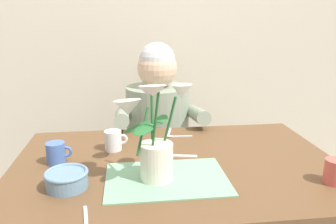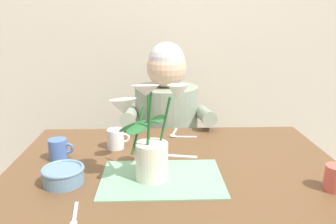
# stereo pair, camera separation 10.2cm
# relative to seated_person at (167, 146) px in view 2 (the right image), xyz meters

# --- Properties ---
(wood_panel_backdrop) EXTENTS (4.00, 0.10, 2.50)m
(wood_panel_backdrop) POSITION_rel_seated_person_xyz_m (0.01, 0.43, 0.69)
(wood_panel_backdrop) COLOR beige
(wood_panel_backdrop) RESTS_ON ground_plane
(dining_table) EXTENTS (1.20, 0.80, 0.74)m
(dining_table) POSITION_rel_seated_person_xyz_m (0.01, -0.62, 0.08)
(dining_table) COLOR brown
(dining_table) RESTS_ON ground_plane
(seated_person) EXTENTS (0.45, 0.47, 1.14)m
(seated_person) POSITION_rel_seated_person_xyz_m (0.00, 0.00, 0.00)
(seated_person) COLOR #4C4C56
(seated_person) RESTS_ON ground_plane
(striped_placemat) EXTENTS (0.40, 0.28, 0.00)m
(striped_placemat) POSITION_rel_seated_person_xyz_m (-0.04, -0.75, 0.18)
(striped_placemat) COLOR #7AB289
(striped_placemat) RESTS_ON dining_table
(flower_vase) EXTENTS (0.28, 0.25, 0.33)m
(flower_vase) POSITION_rel_seated_person_xyz_m (-0.08, -0.74, 0.33)
(flower_vase) COLOR silver
(flower_vase) RESTS_ON dining_table
(ceramic_bowl) EXTENTS (0.14, 0.14, 0.06)m
(ceramic_bowl) POSITION_rel_seated_person_xyz_m (-0.36, -0.76, 0.21)
(ceramic_bowl) COLOR #6689A8
(ceramic_bowl) RESTS_ON dining_table
(dinner_knife) EXTENTS (0.19, 0.05, 0.00)m
(dinner_knife) POSITION_rel_seated_person_xyz_m (0.00, -0.56, 0.18)
(dinner_knife) COLOR silver
(dinner_knife) RESTS_ON dining_table
(ceramic_mug) EXTENTS (0.09, 0.07, 0.08)m
(ceramic_mug) POSITION_rel_seated_person_xyz_m (0.50, -0.84, 0.22)
(ceramic_mug) COLOR #CC564C
(ceramic_mug) RESTS_ON dining_table
(tea_cup) EXTENTS (0.09, 0.07, 0.08)m
(tea_cup) POSITION_rel_seated_person_xyz_m (-0.22, -0.47, 0.22)
(tea_cup) COLOR silver
(tea_cup) RESTS_ON dining_table
(coffee_cup) EXTENTS (0.09, 0.07, 0.08)m
(coffee_cup) POSITION_rel_seated_person_xyz_m (-0.42, -0.57, 0.22)
(coffee_cup) COLOR #476BB7
(coffee_cup) RESTS_ON dining_table
(spoon_0) EXTENTS (0.12, 0.02, 0.01)m
(spoon_0) POSITION_rel_seated_person_xyz_m (0.04, -0.34, 0.18)
(spoon_0) COLOR silver
(spoon_0) RESTS_ON dining_table
(spoon_1) EXTENTS (0.04, 0.12, 0.01)m
(spoon_1) POSITION_rel_seated_person_xyz_m (0.02, -0.31, 0.18)
(spoon_1) COLOR silver
(spoon_1) RESTS_ON dining_table
(spoon_2) EXTENTS (0.03, 0.12, 0.01)m
(spoon_2) POSITION_rel_seated_person_xyz_m (-0.28, -0.96, 0.18)
(spoon_2) COLOR silver
(spoon_2) RESTS_ON dining_table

